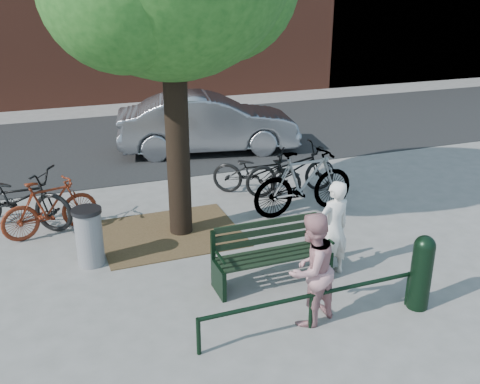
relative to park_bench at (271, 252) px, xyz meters
name	(u,v)px	position (x,y,z in m)	size (l,w,h in m)	color
ground	(272,282)	(0.00, -0.08, -0.48)	(90.00, 90.00, 0.00)	gray
dirt_pit	(171,233)	(-1.00, 2.12, -0.47)	(2.40, 2.00, 0.02)	brown
road	(151,140)	(0.00, 8.42, -0.47)	(40.00, 7.00, 0.01)	black
park_bench	(271,252)	(0.00, 0.00, 0.00)	(1.74, 0.54, 0.97)	black
guard_railing	(311,300)	(0.00, -1.28, -0.08)	(3.06, 0.06, 0.51)	black
person_left	(333,229)	(0.95, -0.15, 0.28)	(0.55, 0.36, 1.51)	silver
person_right	(311,269)	(0.05, -1.13, 0.29)	(0.74, 0.58, 1.53)	tan
bollard	(422,270)	(1.60, -1.38, 0.10)	(0.29, 0.29, 1.08)	black
litter_bin	(89,236)	(-2.44, 1.48, 0.00)	(0.46, 0.46, 0.95)	gray
bicycle_a	(17,198)	(-3.49, 3.37, 0.09)	(0.76, 2.17, 1.14)	black
bicycle_b	(50,207)	(-2.96, 2.88, 0.03)	(0.48, 1.70, 1.02)	#5A1C0C
bicycle_c	(257,172)	(1.17, 3.35, 0.02)	(0.66, 1.90, 1.00)	black
bicycle_d	(304,182)	(1.64, 2.12, 0.15)	(0.60, 2.11, 1.27)	gray
bicycle_e	(291,170)	(1.88, 3.16, 0.05)	(0.71, 2.03, 1.06)	black
parked_car	(208,123)	(1.21, 6.76, 0.29)	(1.63, 4.68, 1.54)	slate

